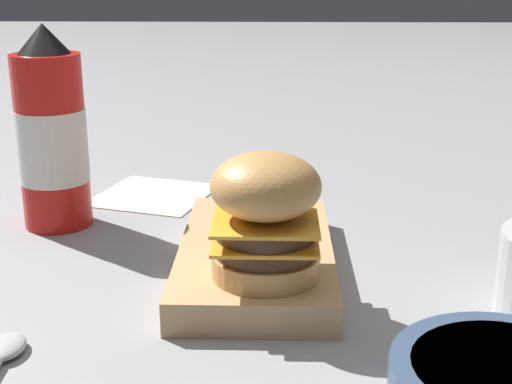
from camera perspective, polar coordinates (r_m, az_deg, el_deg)
ground_plane at (r=0.69m, az=-1.50°, el=-6.29°), size 6.00×6.00×0.00m
serving_board at (r=0.68m, az=0.00°, el=-5.20°), size 0.26×0.14×0.03m
burger at (r=0.59m, az=0.77°, el=-1.84°), size 0.09×0.09×0.11m
ketchup_bottle at (r=0.81m, az=-16.02°, el=4.26°), size 0.08×0.08×0.22m
ketchup_puddle at (r=0.89m, az=-0.18°, el=-0.49°), size 0.07×0.07×0.00m
parchment_square at (r=0.91m, az=-8.20°, el=-0.20°), size 0.17×0.17×0.00m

